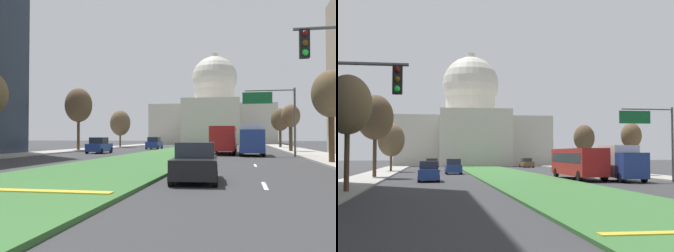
# 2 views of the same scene
# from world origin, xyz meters

# --- Properties ---
(ground_plane) EXTENTS (260.00, 260.00, 0.00)m
(ground_plane) POSITION_xyz_m (0.00, 52.20, 0.00)
(ground_plane) COLOR #333335
(grass_median) EXTENTS (7.86, 93.96, 0.14)m
(grass_median) POSITION_xyz_m (0.00, 46.98, 0.07)
(grass_median) COLOR #386B33
(grass_median) RESTS_ON ground_plane
(median_curb_nose) EXTENTS (7.08, 0.50, 0.04)m
(median_curb_nose) POSITION_xyz_m (0.00, 7.39, 0.16)
(median_curb_nose) COLOR gold
(median_curb_nose) RESTS_ON grass_median
(lane_dashes_right) EXTENTS (0.16, 35.26, 0.01)m
(lane_dashes_right) POSITION_xyz_m (8.29, 30.79, 0.00)
(lane_dashes_right) COLOR silver
(lane_dashes_right) RESTS_ON ground_plane
(sidewalk_left) EXTENTS (4.00, 93.96, 0.15)m
(sidewalk_left) POSITION_xyz_m (-14.64, 41.76, 0.07)
(sidewalk_left) COLOR #9E9991
(sidewalk_left) RESTS_ON ground_plane
(sidewalk_right) EXTENTS (4.00, 93.96, 0.15)m
(sidewalk_right) POSITION_xyz_m (14.64, 41.76, 0.07)
(sidewalk_right) COLOR #9E9991
(sidewalk_right) RESTS_ON ground_plane
(capitol_building) EXTENTS (31.94, 28.81, 25.21)m
(capitol_building) POSITION_xyz_m (0.00, 103.61, 7.91)
(capitol_building) COLOR beige
(capitol_building) RESTS_ON ground_plane
(overhead_guide_sign) EXTENTS (4.94, 0.20, 6.50)m
(overhead_guide_sign) POSITION_xyz_m (10.60, 34.05, 4.61)
(overhead_guide_sign) COLOR #515456
(overhead_guide_sign) RESTS_ON ground_plane
(street_tree_right_mid) EXTENTS (2.62, 2.62, 6.47)m
(street_tree_right_mid) POSITION_xyz_m (13.47, 24.24, 4.76)
(street_tree_right_mid) COLOR #4C3823
(street_tree_right_mid) RESTS_ON ground_plane
(street_tree_left_far) EXTENTS (3.64, 3.64, 8.39)m
(street_tree_left_far) POSITION_xyz_m (-14.03, 44.68, 6.07)
(street_tree_left_far) COLOR #4C3823
(street_tree_left_far) RESTS_ON ground_plane
(street_tree_right_far) EXTENTS (2.27, 2.27, 5.87)m
(street_tree_right_far) POSITION_xyz_m (13.30, 45.41, 4.34)
(street_tree_right_far) COLOR #4C3823
(street_tree_right_far) RESTS_ON ground_plane
(street_tree_left_distant) EXTENTS (3.62, 3.62, 6.61)m
(street_tree_left_distant) POSITION_xyz_m (-13.90, 62.39, 4.34)
(street_tree_left_distant) COLOR #4C3823
(street_tree_left_distant) RESTS_ON ground_plane
(street_tree_right_distant) EXTENTS (3.10, 3.10, 6.75)m
(street_tree_right_distant) POSITION_xyz_m (13.84, 64.28, 4.76)
(street_tree_right_distant) COLOR #4C3823
(street_tree_right_distant) RESTS_ON ground_plane
(sedan_lead_stopped) EXTENTS (2.14, 4.77, 1.64)m
(sedan_lead_stopped) POSITION_xyz_m (5.50, 12.51, 0.78)
(sedan_lead_stopped) COLOR black
(sedan_lead_stopped) RESTS_ON ground_plane
(sedan_midblock) EXTENTS (1.89, 4.12, 1.81)m
(sedan_midblock) POSITION_xyz_m (-8.59, 38.12, 0.84)
(sedan_midblock) COLOR navy
(sedan_midblock) RESTS_ON ground_plane
(sedan_distant) EXTENTS (1.97, 4.13, 1.85)m
(sedan_distant) POSITION_xyz_m (-5.79, 54.09, 0.85)
(sedan_distant) COLOR navy
(sedan_distant) RESTS_ON ground_plane
(sedan_far_horizon) EXTENTS (1.94, 4.71, 1.79)m
(sedan_far_horizon) POSITION_xyz_m (-8.42, 66.13, 0.83)
(sedan_far_horizon) COLOR maroon
(sedan_far_horizon) RESTS_ON ground_plane
(sedan_very_far) EXTENTS (2.08, 4.54, 1.69)m
(sedan_very_far) POSITION_xyz_m (8.51, 82.06, 0.79)
(sedan_very_far) COLOR brown
(sedan_very_far) RESTS_ON ground_plane
(box_truck_delivery) EXTENTS (2.40, 6.40, 3.20)m
(box_truck_delivery) POSITION_xyz_m (8.39, 35.86, 1.68)
(box_truck_delivery) COLOR navy
(box_truck_delivery) RESTS_ON ground_plane
(city_bus) EXTENTS (2.62, 11.00, 2.95)m
(city_bus) POSITION_xyz_m (5.50, 39.69, 1.77)
(city_bus) COLOR #B21E1E
(city_bus) RESTS_ON ground_plane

